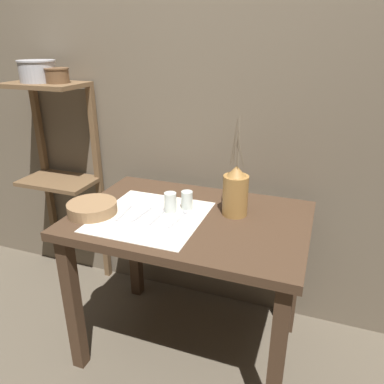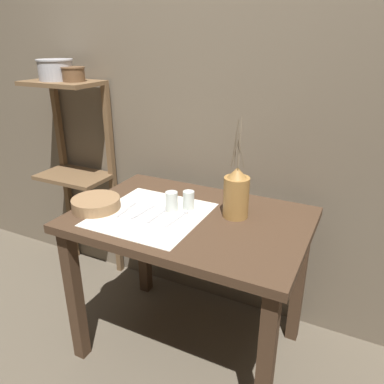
% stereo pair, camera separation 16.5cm
% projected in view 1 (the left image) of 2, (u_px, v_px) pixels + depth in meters
% --- Properties ---
extents(ground_plane, '(12.00, 12.00, 0.00)m').
position_uv_depth(ground_plane, '(190.00, 344.00, 2.00)').
color(ground_plane, brown).
extents(stone_wall_back, '(7.00, 0.06, 2.40)m').
position_uv_depth(stone_wall_back, '(221.00, 103.00, 1.95)').
color(stone_wall_back, '#6B5E4C').
rests_on(stone_wall_back, ground_plane).
extents(wooden_table, '(1.06, 0.73, 0.77)m').
position_uv_depth(wooden_table, '(190.00, 238.00, 1.75)').
color(wooden_table, '#422D1E').
rests_on(wooden_table, ground_plane).
extents(wooden_shelf_unit, '(0.44, 0.28, 1.29)m').
position_uv_depth(wooden_shelf_unit, '(60.00, 154.00, 2.25)').
color(wooden_shelf_unit, brown).
rests_on(wooden_shelf_unit, ground_plane).
extents(linen_cloth, '(0.47, 0.48, 0.00)m').
position_uv_depth(linen_cloth, '(150.00, 216.00, 1.70)').
color(linen_cloth, silver).
rests_on(linen_cloth, wooden_table).
extents(pitcher_with_flowers, '(0.11, 0.11, 0.45)m').
position_uv_depth(pitcher_with_flowers, '(235.00, 192.00, 1.68)').
color(pitcher_with_flowers, olive).
rests_on(pitcher_with_flowers, wooden_table).
extents(wooden_bowl, '(0.23, 0.23, 0.05)m').
position_uv_depth(wooden_bowl, '(92.00, 208.00, 1.72)').
color(wooden_bowl, '#8E6B47').
rests_on(wooden_bowl, wooden_table).
extents(glass_tumbler_near, '(0.06, 0.06, 0.09)m').
position_uv_depth(glass_tumbler_near, '(170.00, 202.00, 1.72)').
color(glass_tumbler_near, silver).
rests_on(glass_tumbler_near, wooden_table).
extents(glass_tumbler_far, '(0.05, 0.05, 0.09)m').
position_uv_depth(glass_tumbler_far, '(187.00, 200.00, 1.75)').
color(glass_tumbler_far, silver).
rests_on(glass_tumbler_far, wooden_table).
extents(fork_outer, '(0.02, 0.16, 0.00)m').
position_uv_depth(fork_outer, '(124.00, 213.00, 1.72)').
color(fork_outer, '#A8A8AD').
rests_on(fork_outer, wooden_table).
extents(fork_inner, '(0.03, 0.16, 0.00)m').
position_uv_depth(fork_inner, '(142.00, 215.00, 1.71)').
color(fork_inner, '#A8A8AD').
rests_on(fork_inner, wooden_table).
extents(spoon_outer, '(0.02, 0.18, 0.02)m').
position_uv_depth(spoon_outer, '(163.00, 212.00, 1.73)').
color(spoon_outer, '#A8A8AD').
rests_on(spoon_outer, wooden_table).
extents(spoon_inner, '(0.03, 0.18, 0.02)m').
position_uv_depth(spoon_inner, '(182.00, 215.00, 1.70)').
color(spoon_inner, '#A8A8AD').
rests_on(spoon_inner, wooden_table).
extents(metal_pot_large, '(0.20, 0.20, 0.12)m').
position_uv_depth(metal_pot_large, '(37.00, 70.00, 2.04)').
color(metal_pot_large, '#A8A8AD').
rests_on(metal_pot_large, wooden_shelf_unit).
extents(metal_pot_small, '(0.13, 0.13, 0.08)m').
position_uv_depth(metal_pot_small, '(57.00, 75.00, 2.01)').
color(metal_pot_small, brown).
rests_on(metal_pot_small, wooden_shelf_unit).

